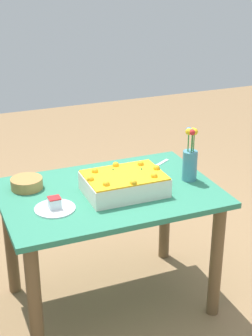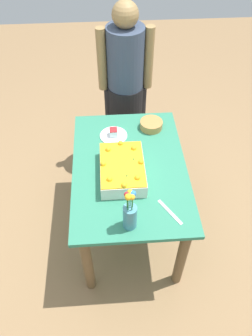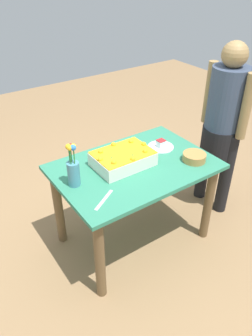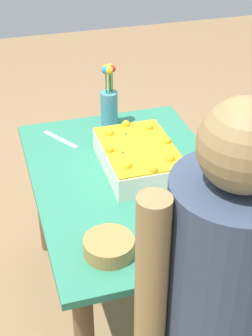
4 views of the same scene
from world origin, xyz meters
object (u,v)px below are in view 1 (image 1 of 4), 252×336
at_px(cake_knife, 158,165).
at_px(fruit_bowl, 27,183).
at_px(flower_vase, 190,160).
at_px(serving_plate_with_slice, 55,206).
at_px(sheet_cake, 124,183).

relative_size(cake_knife, fruit_bowl, 1.26).
bearing_deg(flower_vase, cake_knife, -73.62).
distance_m(cake_knife, fruit_bowl, 0.80).
bearing_deg(cake_knife, serving_plate_with_slice, -7.82).
xyz_separation_m(sheet_cake, cake_knife, (-0.33, -0.27, -0.05)).
distance_m(sheet_cake, fruit_bowl, 0.53).
xyz_separation_m(serving_plate_with_slice, fruit_bowl, (0.08, -0.29, 0.01)).
xyz_separation_m(flower_vase, fruit_bowl, (0.87, -0.23, -0.09)).
xyz_separation_m(sheet_cake, serving_plate_with_slice, (0.39, 0.04, -0.04)).
height_order(flower_vase, fruit_bowl, flower_vase).
height_order(sheet_cake, serving_plate_with_slice, sheet_cake).
height_order(sheet_cake, flower_vase, flower_vase).
relative_size(serving_plate_with_slice, fruit_bowl, 1.19).
relative_size(sheet_cake, cake_knife, 1.92).
bearing_deg(sheet_cake, serving_plate_with_slice, 6.16).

